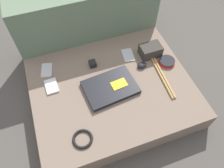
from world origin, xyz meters
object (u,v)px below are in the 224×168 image
at_px(speaker_puck, 167,61).
at_px(phone_silver, 128,55).
at_px(charger_brick, 93,64).
at_px(phone_black, 51,86).
at_px(camera_pouch, 150,50).
at_px(computer_mouse, 142,65).
at_px(laptop, 110,87).
at_px(phone_small, 47,70).

relative_size(speaker_puck, phone_silver, 0.87).
bearing_deg(charger_brick, phone_black, -165.07).
bearing_deg(camera_pouch, charger_brick, 174.65).
height_order(speaker_puck, phone_black, speaker_puck).
distance_m(speaker_puck, phone_black, 0.73).
relative_size(phone_silver, phone_black, 1.11).
relative_size(computer_mouse, charger_brick, 1.51).
distance_m(laptop, camera_pouch, 0.37).
bearing_deg(phone_black, computer_mouse, -5.18).
distance_m(laptop, computer_mouse, 0.26).
distance_m(computer_mouse, speaker_puck, 0.17).
bearing_deg(phone_black, charger_brick, 13.72).
relative_size(laptop, computer_mouse, 4.80).
relative_size(computer_mouse, speaker_puck, 0.65).
xyz_separation_m(laptop, camera_pouch, (0.33, 0.17, 0.02)).
xyz_separation_m(phone_black, camera_pouch, (0.65, 0.04, 0.03)).
relative_size(laptop, phone_black, 3.00).
distance_m(computer_mouse, camera_pouch, 0.12).
xyz_separation_m(speaker_puck, camera_pouch, (-0.07, 0.10, 0.03)).
bearing_deg(laptop, computer_mouse, 14.76).
xyz_separation_m(computer_mouse, speaker_puck, (0.16, -0.02, -0.00)).
bearing_deg(phone_silver, laptop, -126.71).
relative_size(speaker_puck, camera_pouch, 0.76).
height_order(computer_mouse, phone_small, computer_mouse).
bearing_deg(phone_silver, phone_small, -178.99).
xyz_separation_m(laptop, phone_silver, (0.19, 0.20, -0.01)).
bearing_deg(speaker_puck, computer_mouse, 171.62).
height_order(laptop, phone_silver, laptop).
bearing_deg(camera_pouch, computer_mouse, -140.14).
distance_m(computer_mouse, phone_small, 0.59).
distance_m(speaker_puck, phone_small, 0.76).
bearing_deg(computer_mouse, phone_small, 155.76).
bearing_deg(phone_small, charger_brick, 2.00).
distance_m(computer_mouse, phone_black, 0.56).
relative_size(speaker_puck, charger_brick, 2.33).
xyz_separation_m(phone_small, camera_pouch, (0.66, -0.09, 0.03)).
xyz_separation_m(laptop, phone_small, (-0.33, 0.26, -0.01)).
xyz_separation_m(computer_mouse, phone_small, (-0.57, 0.17, -0.01)).
relative_size(computer_mouse, phone_black, 0.62).
bearing_deg(camera_pouch, phone_black, -176.69).
bearing_deg(laptop, phone_small, 136.30).
distance_m(speaker_puck, charger_brick, 0.47).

